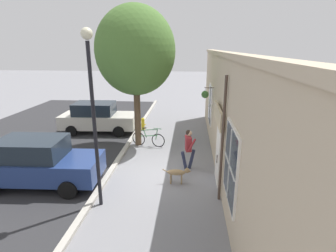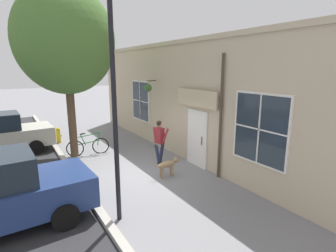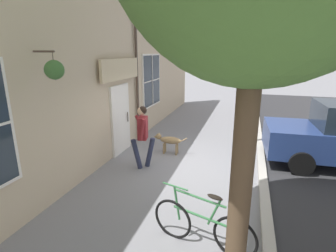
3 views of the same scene
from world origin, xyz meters
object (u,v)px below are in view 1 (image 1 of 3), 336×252
(street_tree_by_curb, at_px, (135,53))
(street_lamp, at_px, (92,98))
(parked_car_mid_block, at_px, (38,162))
(parked_car_nearest_curb, at_px, (98,117))
(leaning_bicycle, at_px, (148,139))
(fire_hydrant, at_px, (143,124))
(pedestrian_walking, at_px, (188,146))
(dog_on_leash, at_px, (178,173))

(street_tree_by_curb, bearing_deg, street_lamp, 88.22)
(parked_car_mid_block, bearing_deg, parked_car_nearest_curb, -90.27)
(leaning_bicycle, relative_size, parked_car_nearest_curb, 0.39)
(street_tree_by_curb, height_order, fire_hydrant, street_tree_by_curb)
(street_tree_by_curb, distance_m, street_lamp, 5.50)
(parked_car_nearest_curb, bearing_deg, street_tree_by_curb, 145.48)
(pedestrian_walking, relative_size, fire_hydrant, 2.20)
(leaning_bicycle, xyz_separation_m, street_lamp, (0.71, 5.25, 3.05))
(street_lamp, relative_size, fire_hydrant, 6.91)
(leaning_bicycle, distance_m, parked_car_nearest_curb, 3.90)
(dog_on_leash, distance_m, street_tree_by_curb, 6.03)
(parked_car_mid_block, bearing_deg, street_tree_by_curb, -122.73)
(parked_car_mid_block, bearing_deg, street_lamp, 157.93)
(leaning_bicycle, bearing_deg, parked_car_nearest_curb, -31.59)
(street_tree_by_curb, xyz_separation_m, fire_hydrant, (0.19, -2.44, -4.14))
(parked_car_mid_block, distance_m, fire_hydrant, 7.26)
(parked_car_mid_block, relative_size, fire_hydrant, 5.68)
(dog_on_leash, xyz_separation_m, leaning_bicycle, (1.67, -3.69, -0.04))
(parked_car_mid_block, bearing_deg, leaning_bicycle, -128.41)
(pedestrian_walking, xyz_separation_m, street_tree_by_curb, (2.57, -2.65, 3.51))
(dog_on_leash, xyz_separation_m, street_tree_by_curb, (2.21, -3.82, 4.11))
(fire_hydrant, bearing_deg, street_lamp, 90.20)
(fire_hydrant, bearing_deg, pedestrian_walking, 118.52)
(dog_on_leash, bearing_deg, street_tree_by_curb, -59.91)
(street_lamp, distance_m, fire_hydrant, 8.40)
(parked_car_nearest_curb, distance_m, fire_hydrant, 2.66)
(parked_car_nearest_curb, relative_size, fire_hydrant, 5.68)
(street_lamp, bearing_deg, dog_on_leash, -146.75)
(pedestrian_walking, distance_m, dog_on_leash, 1.37)
(pedestrian_walking, bearing_deg, fire_hydrant, -61.48)
(street_tree_by_curb, xyz_separation_m, parked_car_nearest_curb, (2.75, -1.89, -3.65))
(dog_on_leash, relative_size, street_lamp, 0.20)
(dog_on_leash, height_order, street_lamp, street_lamp)
(parked_car_nearest_curb, bearing_deg, street_lamp, 109.55)
(pedestrian_walking, height_order, street_tree_by_curb, street_tree_by_curb)
(leaning_bicycle, distance_m, street_lamp, 6.11)
(parked_car_nearest_curb, bearing_deg, pedestrian_walking, 139.56)
(dog_on_leash, xyz_separation_m, fire_hydrant, (2.41, -6.27, -0.03))
(parked_car_nearest_curb, height_order, parked_car_mid_block, same)
(street_tree_by_curb, bearing_deg, leaning_bicycle, 166.11)
(pedestrian_walking, xyz_separation_m, leaning_bicycle, (2.03, -2.51, -0.64))
(dog_on_leash, distance_m, parked_car_nearest_curb, 7.58)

